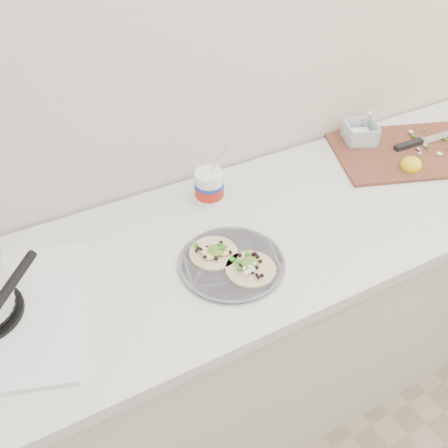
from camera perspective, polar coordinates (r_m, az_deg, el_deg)
name	(u,v)px	position (r m, az deg, el deg)	size (l,w,h in m)	color
counter	(242,325)	(1.79, 2.12, -11.50)	(2.44, 0.66, 0.90)	silver
taco_plate	(232,261)	(1.35, 0.90, -4.22)	(0.29, 0.29, 0.04)	slate
tub	(210,184)	(1.53, -1.58, 4.58)	(0.09, 0.09, 0.21)	white
cutboard	(402,147)	(1.91, 19.67, 8.29)	(0.59, 0.50, 0.08)	brown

